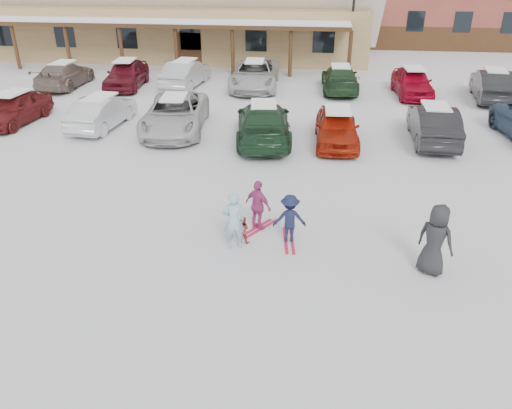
# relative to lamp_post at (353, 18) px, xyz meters

# --- Properties ---
(ground) EXTENTS (160.00, 160.00, 0.00)m
(ground) POSITION_rel_lamp_post_xyz_m (-3.75, -23.52, -3.19)
(ground) COLOR silver
(ground) RESTS_ON ground
(lamp_post) EXTENTS (0.50, 0.25, 5.59)m
(lamp_post) POSITION_rel_lamp_post_xyz_m (0.00, 0.00, 0.00)
(lamp_post) COLOR black
(lamp_post) RESTS_ON ground
(adult_skier) EXTENTS (0.67, 0.54, 1.60)m
(adult_skier) POSITION_rel_lamp_post_xyz_m (-3.97, -23.12, -2.39)
(adult_skier) COLOR #92B8D2
(adult_skier) RESTS_ON ground
(toddler_red) EXTENTS (0.42, 0.35, 0.77)m
(toddler_red) POSITION_rel_lamp_post_xyz_m (-3.77, -22.83, -2.81)
(toddler_red) COLOR #AE302C
(toddler_red) RESTS_ON ground
(child_navy) EXTENTS (0.94, 0.62, 1.38)m
(child_navy) POSITION_rel_lamp_post_xyz_m (-2.54, -22.63, -2.50)
(child_navy) COLOR #131838
(child_navy) RESTS_ON ground
(skis_child_navy) EXTENTS (0.37, 1.41, 0.03)m
(skis_child_navy) POSITION_rel_lamp_post_xyz_m (-2.54, -22.63, -3.18)
(skis_child_navy) COLOR #C21B42
(skis_child_navy) RESTS_ON ground
(child_magenta) EXTENTS (0.93, 0.79, 1.49)m
(child_magenta) POSITION_rel_lamp_post_xyz_m (-3.45, -22.09, -2.45)
(child_magenta) COLOR #B43A7C
(child_magenta) RESTS_ON ground
(skis_child_magenta) EXTENTS (0.94, 1.28, 0.03)m
(skis_child_magenta) POSITION_rel_lamp_post_xyz_m (-3.45, -22.09, -3.18)
(skis_child_magenta) COLOR #C21B42
(skis_child_magenta) RESTS_ON ground
(bystander_dark) EXTENTS (1.06, 0.99, 1.82)m
(bystander_dark) POSITION_rel_lamp_post_xyz_m (0.99, -23.66, -2.28)
(bystander_dark) COLOR #242426
(bystander_dark) RESTS_ON ground
(parked_car_0) EXTENTS (1.99, 4.23, 1.40)m
(parked_car_0) POSITION_rel_lamp_post_xyz_m (-15.53, -13.73, -2.49)
(parked_car_0) COLOR maroon
(parked_car_0) RESTS_ON ground
(parked_car_1) EXTENTS (1.80, 4.32, 1.39)m
(parked_car_1) POSITION_rel_lamp_post_xyz_m (-11.38, -13.84, -2.50)
(parked_car_1) COLOR silver
(parked_car_1) RESTS_ON ground
(parked_car_2) EXTENTS (3.07, 5.66, 1.51)m
(parked_car_2) POSITION_rel_lamp_post_xyz_m (-8.03, -13.92, -2.44)
(parked_car_2) COLOR silver
(parked_car_2) RESTS_ON ground
(parked_car_3) EXTENTS (2.80, 5.56, 1.55)m
(parked_car_3) POSITION_rel_lamp_post_xyz_m (-4.11, -14.69, -2.42)
(parked_car_3) COLOR #1C3B22
(parked_car_3) RESTS_ON ground
(parked_car_4) EXTENTS (1.80, 4.25, 1.43)m
(parked_car_4) POSITION_rel_lamp_post_xyz_m (-1.13, -14.72, -2.48)
(parked_car_4) COLOR #A7200B
(parked_car_4) RESTS_ON ground
(parked_car_5) EXTENTS (1.74, 4.59, 1.50)m
(parked_car_5) POSITION_rel_lamp_post_xyz_m (2.78, -13.98, -2.44)
(parked_car_5) COLOR black
(parked_car_5) RESTS_ON ground
(parked_car_7) EXTENTS (2.04, 4.83, 1.39)m
(parked_car_7) POSITION_rel_lamp_post_xyz_m (-16.44, -6.98, -2.50)
(parked_car_7) COLOR #786559
(parked_car_7) RESTS_ON ground
(parked_car_8) EXTENTS (2.18, 4.68, 1.55)m
(parked_car_8) POSITION_rel_lamp_post_xyz_m (-12.85, -6.71, -2.42)
(parked_car_8) COLOR maroon
(parked_car_8) RESTS_ON ground
(parked_car_9) EXTENTS (2.03, 4.70, 1.51)m
(parked_car_9) POSITION_rel_lamp_post_xyz_m (-9.54, -6.09, -2.44)
(parked_car_9) COLOR #A9AAAD
(parked_car_9) RESTS_ON ground
(parked_car_10) EXTENTS (2.84, 5.70, 1.55)m
(parked_car_10) POSITION_rel_lamp_post_xyz_m (-5.56, -5.99, -2.42)
(parked_car_10) COLOR #BBBBBB
(parked_car_10) RESTS_ON ground
(parked_car_11) EXTENTS (2.07, 4.82, 1.38)m
(parked_car_11) POSITION_rel_lamp_post_xyz_m (-0.77, -6.04, -2.50)
(parked_car_11) COLOR #203E21
(parked_car_11) RESTS_ON ground
(parked_car_12) EXTENTS (2.00, 4.45, 1.49)m
(parked_car_12) POSITION_rel_lamp_post_xyz_m (3.06, -6.60, -2.45)
(parked_car_12) COLOR #A50722
(parked_car_12) RESTS_ON ground
(parked_car_13) EXTENTS (2.26, 4.94, 1.57)m
(parked_car_13) POSITION_rel_lamp_post_xyz_m (7.08, -6.98, -2.41)
(parked_car_13) COLOR black
(parked_car_13) RESTS_ON ground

